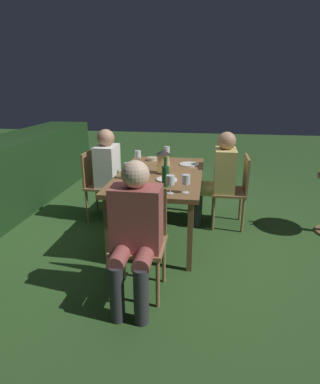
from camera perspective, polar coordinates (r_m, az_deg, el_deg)
ground_plane at (r=3.82m, az=0.00°, el=-7.30°), size 16.00×16.00×0.00m
dining_table at (r=3.57m, az=0.00°, el=2.47°), size 1.61×0.92×0.73m
chair_head_near at (r=2.67m, az=-3.44°, el=-7.73°), size 0.40×0.42×0.87m
person_in_rust at (r=2.44m, az=-4.47°, el=-6.56°), size 0.48×0.38×1.15m
chair_side_left_b at (r=3.95m, az=13.10°, el=0.71°), size 0.42×0.40×0.87m
person_in_mustard at (r=3.90m, az=10.39°, el=2.97°), size 0.38×0.47×1.15m
chair_side_right_b at (r=4.17m, az=-10.87°, el=1.81°), size 0.42×0.40×0.87m
person_in_cream at (r=4.07m, az=-8.40°, el=3.75°), size 0.38×0.47×1.15m
lantern_centerpiece at (r=3.51m, az=0.58°, el=5.63°), size 0.15×0.15×0.27m
green_bottle_on_table at (r=3.06m, az=0.97°, el=2.87°), size 0.07×0.07×0.29m
wine_glass_a at (r=4.19m, az=1.20°, el=7.35°), size 0.08×0.08×0.17m
wine_glass_b at (r=3.33m, az=-5.66°, el=4.28°), size 0.08×0.08×0.17m
wine_glass_c at (r=2.90m, az=4.62°, el=2.07°), size 0.08×0.08×0.17m
wine_glass_d at (r=3.93m, az=-3.93°, el=6.55°), size 0.08×0.08×0.17m
wine_glass_e at (r=2.87m, az=1.83°, el=1.98°), size 0.08×0.08×0.17m
plate_a at (r=3.54m, az=-3.78°, el=3.36°), size 0.22×0.22×0.01m
plate_b at (r=3.30m, az=1.21°, el=2.22°), size 0.21×0.21×0.01m
plate_c at (r=3.93m, az=5.23°, el=4.88°), size 0.24×0.24×0.01m
bowl_olives at (r=4.15m, az=-1.39°, el=5.89°), size 0.13×0.13×0.04m
bowl_bread at (r=3.06m, az=-5.13°, el=1.20°), size 0.13×0.13×0.05m
bowl_salad at (r=3.87m, az=0.91°, el=5.08°), size 0.11×0.11×0.06m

